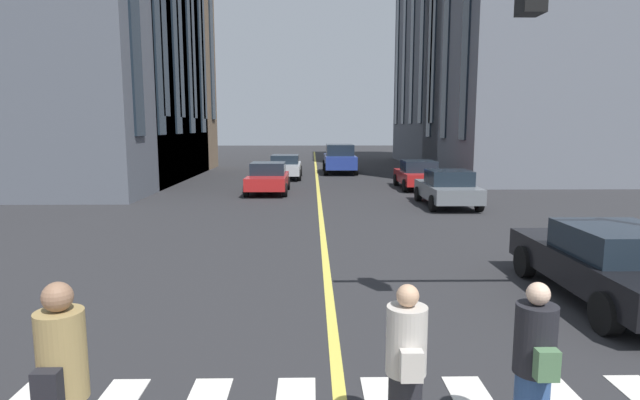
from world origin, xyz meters
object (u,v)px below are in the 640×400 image
pedestrian_near (406,368)px  pedestrian_far (534,368)px  car_grey_trailing (448,188)px  car_silver_parked_a (285,166)px  car_black_mid (611,263)px  car_red_oncoming (268,178)px  pedestrian_companion (64,391)px  car_red_near (418,175)px  car_blue_far (340,158)px

pedestrian_near → pedestrian_far: (-0.03, -1.19, 0.01)m
car_grey_trailing → car_silver_parked_a: car_grey_trailing is taller
car_grey_trailing → pedestrian_near: (-14.82, 4.33, 0.11)m
car_black_mid → pedestrian_far: size_ratio=2.67×
car_grey_trailing → car_silver_parked_a: 12.68m
car_red_oncoming → pedestrian_far: size_ratio=2.37×
pedestrian_near → car_black_mid: bearing=-47.0°
car_grey_trailing → pedestrian_companion: size_ratio=2.12×
car_grey_trailing → pedestrian_near: bearing=163.7°
car_red_near → car_black_mid: 16.28m
car_red_near → car_silver_parked_a: 8.55m
car_blue_far → car_black_mid: 24.95m
car_grey_trailing → car_silver_parked_a: (10.71, 6.78, 0.00)m
car_grey_trailing → pedestrian_near: pedestrian_near is taller
car_silver_parked_a → car_black_mid: 22.53m
pedestrian_near → car_silver_parked_a: bearing=5.5°
car_grey_trailing → car_silver_parked_a: bearing=32.3°
car_red_near → pedestrian_near: bearing=168.0°
car_silver_parked_a → pedestrian_far: bearing=-171.9°
car_silver_parked_a → car_red_oncoming: (-6.69, 0.43, -0.00)m
pedestrian_far → car_red_near: bearing=-8.8°
car_blue_far → car_grey_trailing: bearing=-166.4°
pedestrian_far → car_red_oncoming: bearing=12.2°
pedestrian_companion → pedestrian_near: bearing=-78.6°
car_red_near → car_silver_parked_a: bearing=52.5°
car_grey_trailing → pedestrian_far: pedestrian_far is taller
car_red_near → car_black_mid: (-16.28, 0.00, 0.00)m
car_red_near → car_red_oncoming: 7.37m
car_blue_far → car_silver_parked_a: size_ratio=1.07×
car_blue_far → car_black_mid: size_ratio=1.07×
pedestrian_far → car_silver_parked_a: bearing=8.1°
car_red_near → car_silver_parked_a: car_red_near is taller
car_silver_parked_a → car_red_near: bearing=-127.5°
car_grey_trailing → car_blue_far: car_blue_far is taller
car_silver_parked_a → pedestrian_companion: pedestrian_companion is taller
pedestrian_companion → pedestrian_far: size_ratio=1.12×
car_silver_parked_a → pedestrian_far: pedestrian_far is taller
car_black_mid → car_grey_trailing: bearing=0.0°
pedestrian_companion → car_red_oncoming: bearing=-0.0°
car_red_near → car_blue_far: bearing=21.9°
car_black_mid → pedestrian_companion: pedestrian_companion is taller
car_red_near → car_black_mid: size_ratio=0.89×
car_grey_trailing → pedestrian_companion: (-15.41, 7.23, 0.23)m
car_grey_trailing → car_red_near: bearing=0.0°
car_blue_far → pedestrian_near: (-28.76, 0.95, -0.16)m
car_red_oncoming → pedestrian_companion: (-19.42, 0.01, 0.23)m
car_blue_far → car_red_near: size_ratio=1.21×
car_silver_parked_a → pedestrian_far: (-25.57, -3.65, 0.12)m
car_black_mid → pedestrian_near: pedestrian_near is taller
pedestrian_companion → pedestrian_far: 4.13m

